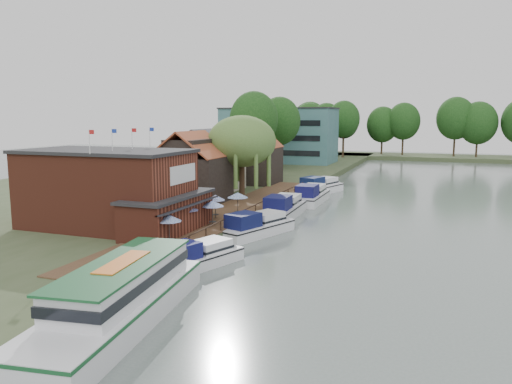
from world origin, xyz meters
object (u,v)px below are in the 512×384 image
(umbrella_4, at_px, (238,204))
(umbrella_2, at_px, (212,213))
(cruiser_2, at_px, (283,205))
(pub, at_px, (124,190))
(cottage_c, at_px, (255,156))
(cruiser_1, at_px, (256,223))
(umbrella_0, at_px, (169,229))
(cruiser_3, at_px, (311,193))
(cottage_a, at_px, (191,167))
(cottage_b, at_px, (206,160))
(umbrella_3, at_px, (215,206))
(hotel_block, at_px, (279,135))
(cruiser_0, at_px, (197,253))
(willow, at_px, (242,157))
(umbrella_1, at_px, (187,217))
(cruiser_4, at_px, (320,184))
(tour_boat, at_px, (117,295))
(swan, at_px, (178,276))

(umbrella_4, bearing_deg, umbrella_2, -92.88)
(cruiser_2, bearing_deg, pub, -126.63)
(cottage_c, distance_m, cruiser_1, 30.59)
(umbrella_0, distance_m, cruiser_2, 19.18)
(cruiser_3, bearing_deg, cottage_a, -140.53)
(cottage_b, bearing_deg, pub, -80.91)
(cottage_b, xyz_separation_m, cruiser_2, (14.51, -9.96, -3.91))
(pub, height_order, umbrella_4, pub)
(umbrella_3, bearing_deg, cruiser_3, 73.99)
(hotel_block, height_order, umbrella_0, hotel_block)
(cruiser_0, bearing_deg, umbrella_2, 127.72)
(willow, relative_size, umbrella_2, 4.39)
(umbrella_1, bearing_deg, willow, 97.05)
(cruiser_3, bearing_deg, umbrella_1, -102.86)
(umbrella_2, height_order, umbrella_3, same)
(willow, bearing_deg, cottage_a, -131.99)
(cruiser_1, bearing_deg, cruiser_4, 110.76)
(umbrella_2, height_order, umbrella_4, same)
(hotel_block, relative_size, umbrella_1, 10.69)
(cottage_b, distance_m, umbrella_1, 26.14)
(umbrella_2, bearing_deg, pub, -153.26)
(cruiser_1, bearing_deg, cruiser_3, 108.60)
(pub, distance_m, cruiser_2, 18.65)
(cruiser_0, distance_m, tour_boat, 10.95)
(umbrella_3, bearing_deg, cruiser_2, 60.74)
(umbrella_1, relative_size, umbrella_2, 1.00)
(cruiser_3, bearing_deg, cruiser_4, 95.37)
(umbrella_2, height_order, cruiser_0, umbrella_2)
(cottage_c, height_order, cruiser_0, cottage_c)
(umbrella_3, height_order, tour_boat, umbrella_3)
(umbrella_0, height_order, umbrella_3, same)
(cruiser_4, relative_size, swan, 24.22)
(cottage_b, height_order, cottage_c, same)
(cottage_c, xyz_separation_m, cruiser_4, (10.32, -0.25, -3.94))
(umbrella_4, distance_m, swan, 18.02)
(umbrella_2, bearing_deg, cruiser_0, -71.49)
(umbrella_2, relative_size, cruiser_4, 0.22)
(cottage_b, xyz_separation_m, umbrella_3, (9.93, -18.14, -2.96))
(cruiser_3, bearing_deg, cottage_c, 141.37)
(umbrella_1, bearing_deg, cottage_a, 116.03)
(umbrella_1, relative_size, cruiser_2, 0.22)
(cottage_c, distance_m, cruiser_0, 41.01)
(cruiser_4, distance_m, swan, 42.31)
(pub, relative_size, umbrella_0, 8.42)
(cottage_b, height_order, cruiser_3, cottage_b)
(umbrella_3, distance_m, cruiser_4, 27.26)
(umbrella_3, bearing_deg, cottage_c, 102.33)
(cruiser_1, bearing_deg, umbrella_3, -174.12)
(umbrella_3, xyz_separation_m, cruiser_3, (5.26, 18.33, -0.97))
(cruiser_3, distance_m, swan, 33.78)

